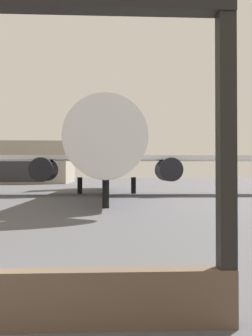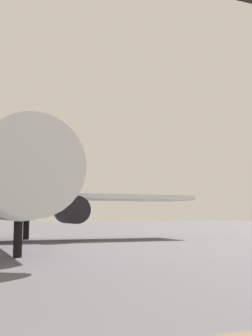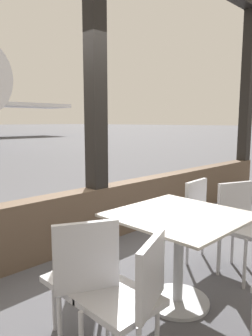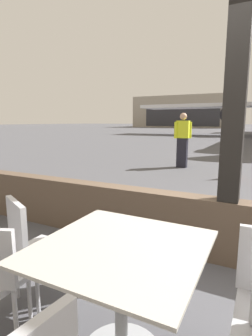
{
  "view_description": "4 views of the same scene",
  "coord_description": "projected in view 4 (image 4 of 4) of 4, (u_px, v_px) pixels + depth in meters",
  "views": [
    {
      "loc": [
        2.62,
        -4.27,
        1.79
      ],
      "look_at": [
        3.56,
        15.15,
        2.09
      ],
      "focal_mm": 39.1,
      "sensor_mm": 36.0,
      "label": 1
    },
    {
      "loc": [
        0.12,
        -2.98,
        1.65
      ],
      "look_at": [
        5.41,
        10.18,
        3.3
      ],
      "focal_mm": 44.84,
      "sensor_mm": 36.0,
      "label": 2
    },
    {
      "loc": [
        -2.41,
        -2.95,
        1.48
      ],
      "look_at": [
        -0.12,
        -0.63,
        1.0
      ],
      "focal_mm": 33.45,
      "sensor_mm": 36.0,
      "label": 3
    },
    {
      "loc": [
        0.27,
        -2.83,
        1.47
      ],
      "look_at": [
        -0.92,
        -0.52,
        1.02
      ],
      "focal_mm": 28.55,
      "sensor_mm": 36.0,
      "label": 4
    }
  ],
  "objects": [
    {
      "name": "window_frame",
      "position": [
        233.0,
        132.0,
        2.62
      ],
      "size": [
        8.23,
        0.24,
        3.93
      ],
      "color": "brown",
      "rests_on": "ground"
    },
    {
      "name": "distant_hangar",
      "position": [
        190.0,
        112.0,
        69.54
      ],
      "size": [
        24.92,
        17.47,
        7.53
      ],
      "color": "#9E9384",
      "rests_on": "ground"
    },
    {
      "name": "traffic_cone",
      "position": [
        231.0,
        166.0,
        6.92
      ],
      "size": [
        0.36,
        0.36,
        0.72
      ],
      "color": "orange",
      "rests_on": "ground"
    },
    {
      "name": "dining_table",
      "position": [
        121.0,
        286.0,
        1.61
      ],
      "size": [
        0.95,
        0.95,
        0.76
      ],
      "color": "#ADA89E",
      "rests_on": "ground"
    },
    {
      "name": "ground_crew_worker",
      "position": [
        183.0,
        140.0,
        8.55
      ],
      "size": [
        0.49,
        0.35,
        1.74
      ],
      "color": "black",
      "rests_on": "ground"
    },
    {
      "name": "cafe_chair_aisle_right",
      "position": [
        31.0,
        244.0,
        2.09
      ],
      "size": [
        0.51,
        0.51,
        0.89
      ],
      "color": "#B2B2B7",
      "rests_on": "ground"
    }
  ]
}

